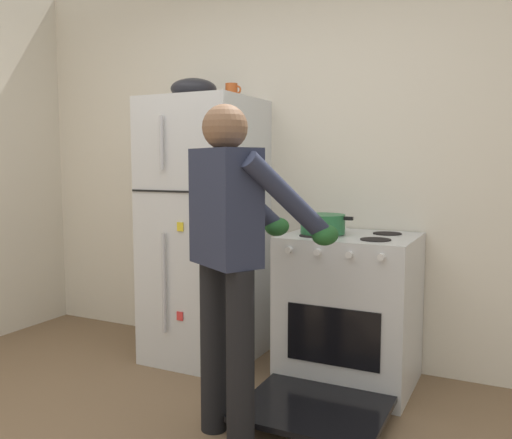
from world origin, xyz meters
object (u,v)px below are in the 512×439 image
at_px(refrigerator, 205,231).
at_px(person_cook, 233,243).
at_px(red_pot, 323,224).
at_px(mixing_bowl, 194,89).
at_px(stove_range, 349,312).
at_px(coffee_mug, 232,91).

distance_m(refrigerator, person_cook, 1.15).
distance_m(red_pot, mixing_bowl, 1.27).
xyz_separation_m(stove_range, red_pot, (-0.16, -0.03, 0.53)).
bearing_deg(stove_range, person_cook, -108.90).
bearing_deg(coffee_mug, stove_range, -4.67).
distance_m(red_pot, coffee_mug, 1.08).
bearing_deg(person_cook, stove_range, 71.10).
bearing_deg(person_cook, coffee_mug, 119.02).
bearing_deg(person_cook, red_pot, 80.47).
xyz_separation_m(red_pot, mixing_bowl, (-0.93, 0.05, 0.85)).
bearing_deg(refrigerator, person_cook, -51.77).
distance_m(person_cook, red_pot, 0.87).
height_order(person_cook, red_pot, person_cook).
distance_m(stove_range, coffee_mug, 1.60).
height_order(stove_range, person_cook, person_cook).
distance_m(refrigerator, coffee_mug, 0.94).
height_order(refrigerator, person_cook, refrigerator).
bearing_deg(stove_range, coffee_mug, 175.33).
xyz_separation_m(stove_range, coffee_mug, (-0.83, 0.07, 1.36)).
xyz_separation_m(red_pot, coffee_mug, (-0.67, 0.10, 0.83)).
distance_m(refrigerator, stove_range, 1.10).
relative_size(stove_range, red_pot, 3.34).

